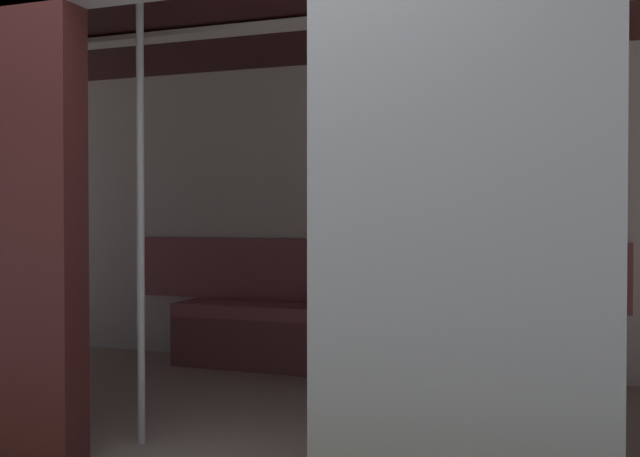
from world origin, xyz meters
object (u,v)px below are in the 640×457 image
bench_seat (349,324)px  book (343,305)px  person_seated (391,277)px  handbag (470,299)px  train_car (283,137)px  grab_pole_far (335,216)px  grab_pole_door (141,216)px

bench_seat → book: size_ratio=11.53×
person_seated → handbag: bearing=-167.3°
bench_seat → handbag: (-0.79, -0.06, 0.19)m
handbag → person_seated: bearing=12.7°
train_car → grab_pole_far: bearing=126.4°
handbag → book: bearing=-0.8°
person_seated → handbag: 0.52m
train_car → bench_seat: size_ratio=2.52×
bench_seat → person_seated: size_ratio=2.16×
person_seated → grab_pole_far: 1.70m
grab_pole_door → grab_pole_far: (-0.94, -0.03, 0.00)m
grab_pole_door → grab_pole_far: same height
train_car → bench_seat: (-0.08, -0.95, -1.15)m
handbag → grab_pole_door: grab_pole_door is taller
book → grab_pole_far: 1.95m
person_seated → handbag: size_ratio=4.52×
handbag → book: handbag is taller
bench_seat → book: bearing=-46.3°
person_seated → train_car: bearing=67.0°
person_seated → handbag: (-0.48, -0.11, -0.14)m
bench_seat → grab_pole_far: size_ratio=1.19×
handbag → book: (0.86, -0.01, -0.07)m
bench_seat → grab_pole_far: grab_pole_far is taller
person_seated → grab_pole_far: (-0.17, 1.65, 0.40)m
bench_seat → train_car: bearing=85.3°
handbag → grab_pole_far: grab_pole_far is taller
person_seated → grab_pole_door: (0.78, 1.68, 0.40)m
bench_seat → person_seated: 0.45m
handbag → grab_pole_door: bearing=54.8°
book → train_car: bearing=78.7°
train_car → handbag: 1.64m
bench_seat → grab_pole_door: grab_pole_door is taller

